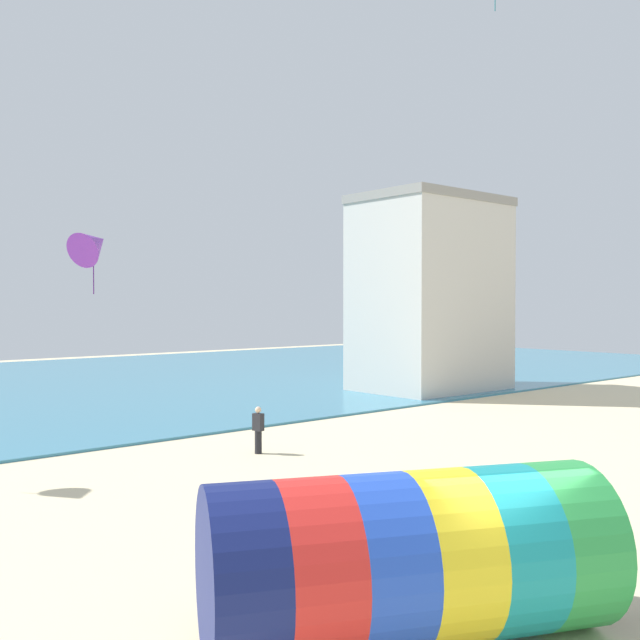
# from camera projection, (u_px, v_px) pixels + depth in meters

# --- Properties ---
(ground_plane) EXTENTS (120.00, 120.00, 0.00)m
(ground_plane) POSITION_uv_depth(u_px,v_px,m) (480.00, 627.00, 11.08)
(ground_plane) COLOR beige
(giant_inflatable_tube) EXTENTS (6.51, 4.84, 2.54)m
(giant_inflatable_tube) POSITION_uv_depth(u_px,v_px,m) (409.00, 558.00, 10.56)
(giant_inflatable_tube) COLOR navy
(giant_inflatable_tube) RESTS_ON ground
(kite_purple_delta) EXTENTS (1.68, 1.56, 2.07)m
(kite_purple_delta) POSITION_uv_depth(u_px,v_px,m) (93.00, 245.00, 20.08)
(kite_purple_delta) COLOR purple
(bystander_far_left) EXTENTS (0.30, 0.40, 1.59)m
(bystander_far_left) POSITION_uv_depth(u_px,v_px,m) (258.00, 430.00, 23.97)
(bystander_far_left) COLOR black
(bystander_far_left) RESTS_ON ground
(promenade_building) EXTENTS (8.38, 6.08, 11.26)m
(promenade_building) POSITION_uv_depth(u_px,v_px,m) (430.00, 294.00, 41.30)
(promenade_building) COLOR beige
(promenade_building) RESTS_ON ground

